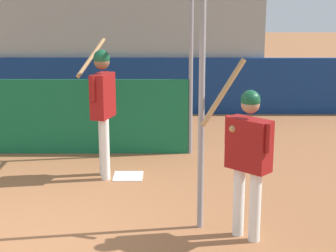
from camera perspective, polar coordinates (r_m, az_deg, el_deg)
name	(u,v)px	position (r m, az deg, el deg)	size (l,w,h in m)	color
ground_plane	(21,246)	(6.56, -14.75, -11.66)	(60.00, 60.00, 0.00)	#935B38
outfield_wall	(96,86)	(12.68, -7.29, 4.05)	(24.00, 0.12, 1.26)	navy
bleacher_section	(104,41)	(14.20, -6.53, 8.53)	(7.60, 3.20, 2.94)	#9E9E99
batting_cage	(76,85)	(8.98, -9.33, 4.15)	(3.82, 3.14, 3.18)	gray
home_plate	(131,176)	(8.52, -3.82, -5.10)	(0.44, 0.44, 0.02)	white
player_batter	(105,100)	(8.26, -6.41, 2.65)	(0.56, 0.93, 2.03)	white
player_waiting	(250,151)	(6.24, 8.36, -2.49)	(0.79, 0.65, 2.01)	white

